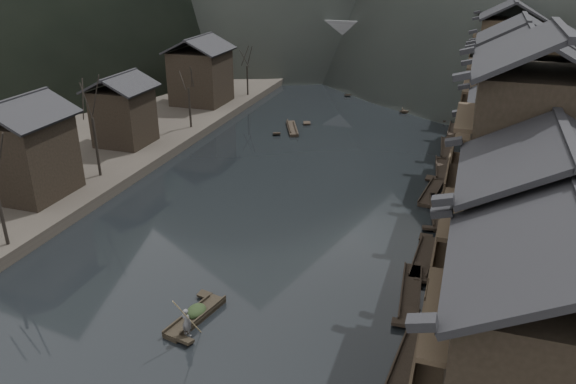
% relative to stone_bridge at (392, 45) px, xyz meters
% --- Properties ---
extents(water, '(300.00, 300.00, 0.00)m').
position_rel_stone_bridge_xyz_m(water, '(0.00, -72.00, -5.11)').
color(water, black).
rests_on(water, ground).
extents(left_bank, '(40.00, 200.00, 1.20)m').
position_rel_stone_bridge_xyz_m(left_bank, '(-35.00, -32.00, -4.51)').
color(left_bank, '#2D2823').
rests_on(left_bank, ground).
extents(stilt_houses, '(9.00, 67.60, 16.77)m').
position_rel_stone_bridge_xyz_m(stilt_houses, '(17.28, -52.86, 3.78)').
color(stilt_houses, black).
rests_on(stilt_houses, ground).
extents(left_houses, '(8.10, 53.20, 8.73)m').
position_rel_stone_bridge_xyz_m(left_houses, '(-20.50, -51.88, 0.55)').
color(left_houses, black).
rests_on(left_houses, left_bank).
extents(bare_trees, '(3.85, 61.94, 7.70)m').
position_rel_stone_bridge_xyz_m(bare_trees, '(-17.00, -56.87, 1.31)').
color(bare_trees, black).
rests_on(bare_trees, left_bank).
extents(moored_sampans, '(2.83, 61.64, 0.47)m').
position_rel_stone_bridge_xyz_m(moored_sampans, '(11.80, -51.39, -4.91)').
color(moored_sampans, black).
rests_on(moored_sampans, water).
extents(midriver_boats, '(14.12, 43.52, 0.45)m').
position_rel_stone_bridge_xyz_m(midriver_boats, '(-0.09, -17.80, -4.91)').
color(midriver_boats, black).
rests_on(midriver_boats, water).
extents(stone_bridge, '(40.00, 6.00, 9.00)m').
position_rel_stone_bridge_xyz_m(stone_bridge, '(0.00, 0.00, 0.00)').
color(stone_bridge, '#4C4C4F').
rests_on(stone_bridge, ground).
extents(hero_sampan, '(1.98, 5.06, 0.44)m').
position_rel_stone_bridge_xyz_m(hero_sampan, '(-0.18, -72.32, -4.91)').
color(hero_sampan, black).
rests_on(hero_sampan, water).
extents(cargo_heap, '(1.10, 1.44, 0.66)m').
position_rel_stone_bridge_xyz_m(cargo_heap, '(-0.23, -72.09, -4.34)').
color(cargo_heap, black).
rests_on(cargo_heap, hero_sampan).
extents(boatman, '(0.69, 0.51, 1.75)m').
position_rel_stone_bridge_xyz_m(boatman, '(0.19, -74.03, -3.80)').
color(boatman, '#525254').
rests_on(boatman, hero_sampan).
extents(bamboo_pole, '(0.78, 1.98, 3.56)m').
position_rel_stone_bridge_xyz_m(bamboo_pole, '(0.39, -74.03, -1.15)').
color(bamboo_pole, '#8C7A51').
rests_on(bamboo_pole, boatman).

